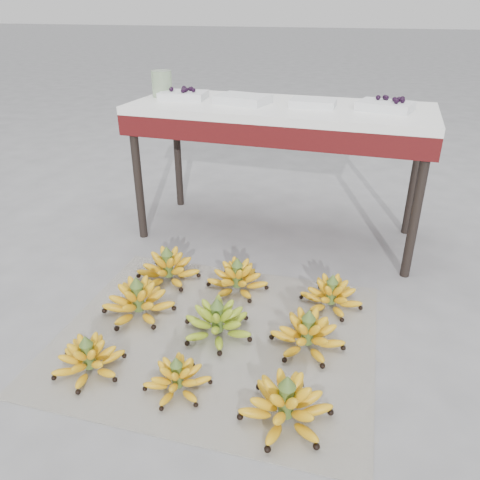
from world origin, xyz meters
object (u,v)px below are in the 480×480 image
(bunch_front_left, at_px, (89,359))
(bunch_back_center, at_px, (237,279))
(newspaper_mat, at_px, (217,335))
(vendor_table, at_px, (280,121))
(bunch_back_right, at_px, (331,295))
(tray_left, at_px, (243,99))
(bunch_front_right, at_px, (286,405))
(bunch_mid_left, at_px, (138,301))
(tray_right, at_px, (313,103))
(bunch_mid_right, at_px, (307,334))
(glass_jar, at_px, (162,84))
(tray_far_left, at_px, (183,95))
(bunch_back_left, at_px, (168,268))
(tray_far_right, at_px, (386,105))
(bunch_front_center, at_px, (177,378))
(bunch_mid_center, at_px, (217,322))

(bunch_front_left, bearing_deg, bunch_back_center, 39.61)
(newspaper_mat, bearing_deg, bunch_back_center, 94.25)
(vendor_table, bearing_deg, bunch_back_right, -57.62)
(bunch_front_left, xyz_separation_m, tray_left, (0.17, 1.30, 0.71))
(bunch_front_left, xyz_separation_m, bunch_front_right, (0.73, -0.00, 0.01))
(bunch_mid_left, relative_size, tray_right, 1.34)
(newspaper_mat, bearing_deg, bunch_mid_right, 6.52)
(tray_right, bearing_deg, bunch_back_right, -69.51)
(bunch_front_right, height_order, glass_jar, glass_jar)
(bunch_front_right, xyz_separation_m, tray_right, (-0.19, 1.33, 0.70))
(bunch_front_left, distance_m, bunch_mid_left, 0.37)
(tray_far_left, bearing_deg, bunch_mid_left, -79.69)
(bunch_front_right, bearing_deg, vendor_table, 104.32)
(bunch_back_left, xyz_separation_m, bunch_back_center, (0.35, 0.02, -0.00))
(bunch_front_left, distance_m, bunch_mid_right, 0.82)
(bunch_front_left, relative_size, bunch_back_left, 0.94)
(bunch_front_left, xyz_separation_m, bunch_mid_left, (-0.00, 0.37, 0.01))
(bunch_front_left, bearing_deg, vendor_table, 50.78)
(tray_right, xyz_separation_m, tray_far_right, (0.35, 0.02, 0.00))
(bunch_front_center, bearing_deg, newspaper_mat, 66.10)
(bunch_mid_center, xyz_separation_m, bunch_back_center, (-0.03, 0.34, -0.00))
(bunch_front_left, distance_m, bunch_front_right, 0.73)
(tray_right, xyz_separation_m, glass_jar, (-0.85, 0.02, 0.05))
(bunch_back_center, bearing_deg, tray_far_right, 57.59)
(tray_right, bearing_deg, bunch_front_right, -81.69)
(glass_jar, bearing_deg, bunch_back_left, -65.71)
(newspaper_mat, bearing_deg, bunch_mid_center, 68.06)
(bunch_back_left, bearing_deg, glass_jar, 100.09)
(bunch_back_left, bearing_deg, bunch_mid_right, -35.95)
(bunch_back_center, height_order, vendor_table, vendor_table)
(tray_left, bearing_deg, bunch_mid_left, -100.49)
(tray_far_left, relative_size, tray_right, 1.16)
(bunch_back_left, bearing_deg, bunch_front_left, -103.75)
(bunch_back_center, bearing_deg, bunch_back_left, -170.35)
(bunch_mid_left, relative_size, glass_jar, 2.19)
(bunch_front_left, height_order, bunch_front_right, bunch_front_right)
(newspaper_mat, bearing_deg, tray_right, 80.43)
(bunch_mid_left, distance_m, bunch_mid_right, 0.73)
(bunch_front_center, relative_size, bunch_back_right, 0.96)
(bunch_mid_center, distance_m, tray_right, 1.22)
(bunch_mid_right, bearing_deg, vendor_table, 118.92)
(glass_jar, bearing_deg, bunch_back_right, -31.57)
(bunch_mid_right, bearing_deg, bunch_mid_left, -171.51)
(newspaper_mat, bearing_deg, bunch_back_left, 138.19)
(bunch_front_left, bearing_deg, bunch_mid_right, 3.46)
(bunch_mid_right, bearing_deg, bunch_back_right, 89.11)
(bunch_mid_left, bearing_deg, bunch_mid_right, -0.02)
(bunch_back_left, bearing_deg, bunch_mid_center, -55.29)
(glass_jar, bearing_deg, bunch_mid_left, -72.35)
(bunch_front_center, relative_size, tray_left, 1.00)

